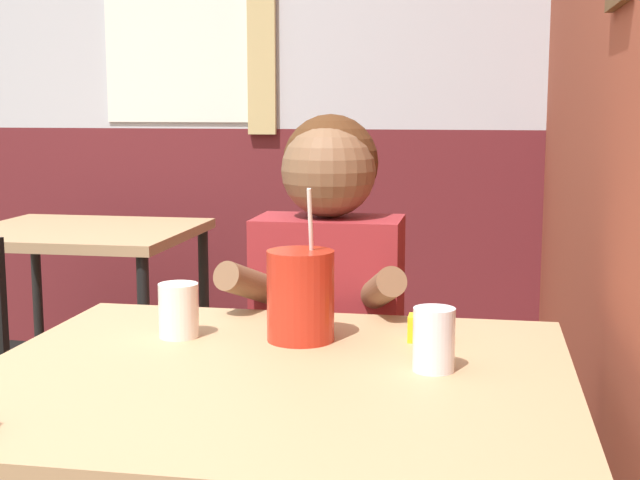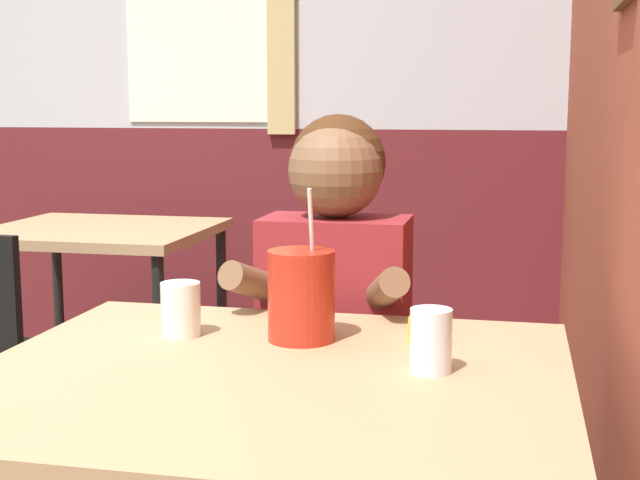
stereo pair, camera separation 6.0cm
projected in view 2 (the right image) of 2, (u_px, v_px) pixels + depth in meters
The scene contains 9 objects.
brick_wall_right at pixel (611, 46), 2.26m from camera, with size 0.08×4.65×2.70m.
back_wall at pixel (280, 69), 3.83m from camera, with size 5.39×0.09×2.70m.
main_table at pixel (269, 409), 1.51m from camera, with size 1.01×0.88×0.76m.
background_table at pixel (101, 251), 3.27m from camera, with size 0.79×0.72×0.76m.
person_seated at pixel (335, 345), 2.11m from camera, with size 0.42×0.42×1.18m.
cocktail_pitcher at pixel (301, 295), 1.68m from camera, with size 0.13×0.13×0.29m.
glass_near_pitcher at pixel (431, 340), 1.49m from camera, with size 0.07×0.07×0.11m.
glass_center at pixel (181, 309), 1.72m from camera, with size 0.08×0.08×0.10m.
condiment_mustard at pixel (425, 329), 1.68m from camera, with size 0.06×0.04×0.05m.
Camera 2 is at (1.00, -1.09, 1.20)m, focal length 50.00 mm.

